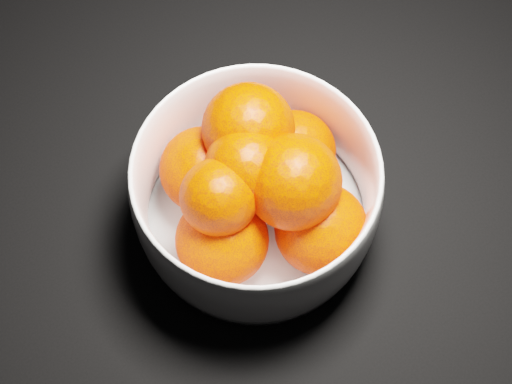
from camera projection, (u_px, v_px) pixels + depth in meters
bowl at (256, 195)px, 0.63m from camera, size 0.22×0.22×0.11m
orange_pile at (259, 184)px, 0.62m from camera, size 0.18×0.19×0.13m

